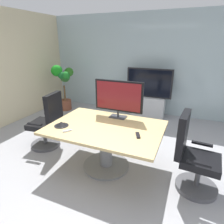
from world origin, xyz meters
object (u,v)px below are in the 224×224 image
at_px(office_chair_right, 193,159).
at_px(wall_display_unit, 148,101).
at_px(conference_table, 106,137).
at_px(remote_control, 138,135).
at_px(potted_plant, 63,81).
at_px(conference_phone, 61,124).
at_px(office_chair_left, 48,125).
at_px(tv_monitor, 118,97).

bearing_deg(office_chair_right, wall_display_unit, 30.30).
distance_m(conference_table, wall_display_unit, 2.54).
xyz_separation_m(conference_table, remote_control, (0.54, -0.11, 0.20)).
distance_m(office_chair_right, potted_plant, 4.20).
xyz_separation_m(office_chair_right, conference_phone, (-1.93, -0.28, 0.30)).
height_order(office_chair_left, conference_phone, office_chair_left).
height_order(office_chair_right, potted_plant, potted_plant).
xyz_separation_m(office_chair_left, office_chair_right, (2.58, -0.12, 0.00)).
relative_size(wall_display_unit, conference_phone, 5.95).
xyz_separation_m(conference_table, potted_plant, (-2.34, 2.10, 0.33)).
distance_m(office_chair_left, conference_phone, 0.82).
distance_m(tv_monitor, potted_plant, 2.91).
height_order(office_chair_left, office_chair_right, same).
relative_size(tv_monitor, potted_plant, 0.63).
bearing_deg(conference_table, office_chair_left, 173.66).
height_order(office_chair_left, remote_control, office_chair_left).
xyz_separation_m(conference_table, conference_phone, (-0.64, -0.25, 0.22)).
bearing_deg(potted_plant, conference_table, -41.85).
xyz_separation_m(office_chair_left, conference_phone, (0.65, -0.40, 0.30)).
xyz_separation_m(conference_table, wall_display_unit, (0.10, 2.54, -0.09)).
distance_m(potted_plant, remote_control, 3.63).
distance_m(office_chair_left, tv_monitor, 1.50).
xyz_separation_m(conference_table, tv_monitor, (0.04, 0.43, 0.55)).
relative_size(conference_table, remote_control, 10.15).
xyz_separation_m(office_chair_right, wall_display_unit, (-1.19, 2.51, -0.01)).
bearing_deg(office_chair_left, potted_plant, -159.16).
distance_m(office_chair_left, wall_display_unit, 2.77).
bearing_deg(conference_phone, remote_control, 6.88).
bearing_deg(conference_phone, tv_monitor, 45.31).
distance_m(tv_monitor, conference_phone, 1.02).
relative_size(office_chair_left, tv_monitor, 1.30).
bearing_deg(tv_monitor, remote_control, -47.05).
relative_size(conference_table, wall_display_unit, 1.32).
bearing_deg(potted_plant, office_chair_right, -29.68).
height_order(office_chair_right, conference_phone, office_chair_right).
bearing_deg(tv_monitor, wall_display_unit, 88.43).
bearing_deg(remote_control, wall_display_unit, 77.28).
bearing_deg(potted_plant, tv_monitor, -34.97).
height_order(office_chair_right, remote_control, office_chair_right).
distance_m(tv_monitor, wall_display_unit, 2.20).
distance_m(office_chair_right, wall_display_unit, 2.78).
distance_m(conference_table, remote_control, 0.59).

